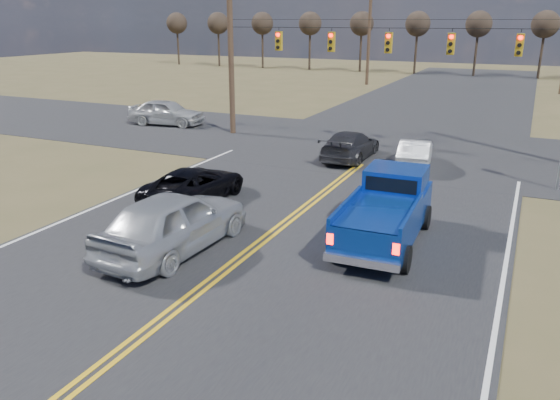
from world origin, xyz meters
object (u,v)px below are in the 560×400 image
at_px(silver_suv, 174,221).
at_px(dgrey_car_queue, 350,145).
at_px(black_suv, 194,185).
at_px(cross_car_west, 166,112).
at_px(white_car_queue, 415,153).
at_px(pickup_truck, 387,211).

height_order(silver_suv, dgrey_car_queue, silver_suv).
relative_size(silver_suv, black_suv, 1.16).
height_order(black_suv, cross_car_west, cross_car_west).
bearing_deg(cross_car_west, black_suv, -147.89).
bearing_deg(dgrey_car_queue, black_suv, 69.91).
relative_size(dgrey_car_queue, cross_car_west, 0.97).
xyz_separation_m(black_suv, dgrey_car_queue, (3.21, 8.58, 0.03)).
bearing_deg(white_car_queue, cross_car_west, -20.45).
bearing_deg(cross_car_west, pickup_truck, -134.34).
xyz_separation_m(pickup_truck, white_car_queue, (-1.02, 9.23, -0.34)).
xyz_separation_m(silver_suv, white_car_queue, (4.36, 12.44, -0.27)).
height_order(white_car_queue, dgrey_car_queue, dgrey_car_queue).
distance_m(pickup_truck, dgrey_car_queue, 10.33).
height_order(pickup_truck, dgrey_car_queue, pickup_truck).
bearing_deg(white_car_queue, silver_suv, 63.47).
bearing_deg(silver_suv, dgrey_car_queue, -92.62).
xyz_separation_m(dgrey_car_queue, cross_car_west, (-13.33, 3.65, 0.14)).
xyz_separation_m(white_car_queue, cross_car_west, (-16.47, 3.87, 0.18)).
distance_m(dgrey_car_queue, cross_car_west, 13.82).
bearing_deg(white_car_queue, pickup_truck, 89.07).
relative_size(black_suv, white_car_queue, 1.19).
bearing_deg(dgrey_car_queue, silver_suv, 84.91).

